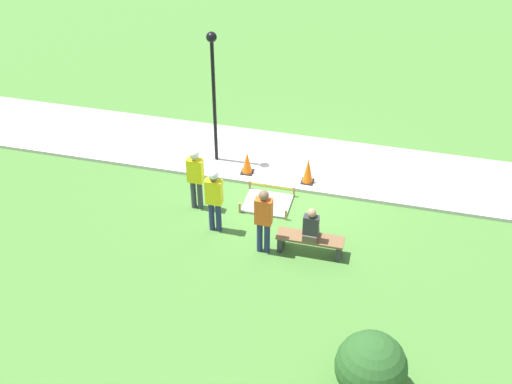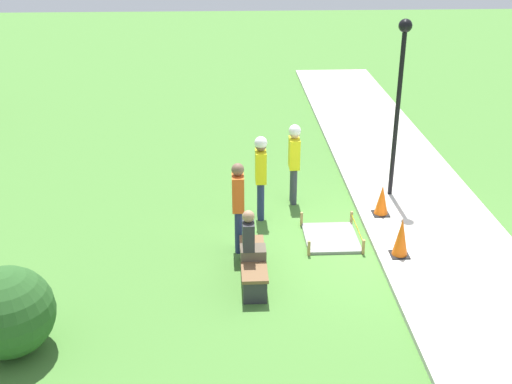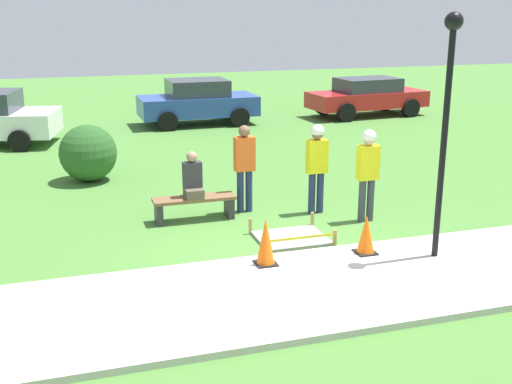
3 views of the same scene
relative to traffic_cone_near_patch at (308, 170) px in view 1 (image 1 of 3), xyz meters
The scene contains 12 objects.
ground_plane 0.81m from the traffic_cone_near_patch, 37.11° to the left, with size 60.00×60.00×0.00m, color #477A33.
sidewalk 1.20m from the traffic_cone_near_patch, 62.31° to the right, with size 28.00×2.78×0.10m.
wet_concrete_patch 1.49m from the traffic_cone_near_patch, 52.93° to the left, with size 1.27×1.08×0.30m.
traffic_cone_near_patch is the anchor object (origin of this frame).
traffic_cone_far_patch 1.72m from the traffic_cone_near_patch, ahead, with size 0.34×0.34×0.66m.
park_bench 2.80m from the traffic_cone_near_patch, 101.54° to the left, with size 1.60×0.44×0.47m.
person_seated_on_bench 2.87m from the traffic_cone_near_patch, 101.48° to the left, with size 0.36×0.44×0.89m.
worker_supervisor 3.18m from the traffic_cone_near_patch, 33.31° to the left, with size 0.40×0.26×1.80m.
worker_assistant 3.17m from the traffic_cone_near_patch, 52.83° to the left, with size 0.40×0.26×1.81m.
bystander_in_orange_shirt 3.06m from the traffic_cone_near_patch, 79.93° to the left, with size 0.40×0.23×1.78m.
lamppost_near 3.53m from the traffic_cone_near_patch, ahead, with size 0.28×0.28×3.85m.
shrub_rounded_near 6.78m from the traffic_cone_near_patch, 110.17° to the left, with size 1.35×1.35×1.35m.
Camera 1 is at (-2.68, 13.90, 10.24)m, focal length 45.00 mm.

